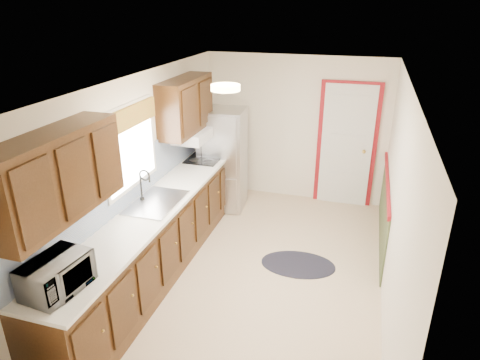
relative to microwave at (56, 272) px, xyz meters
The scene contains 8 objects.
room_shell 2.29m from the microwave, 58.39° to the left, with size 3.20×5.20×2.52m.
kitchen_run 1.69m from the microwave, 91.22° to the left, with size 0.63×4.00×2.20m.
back_wall_trim 4.71m from the microwave, 62.21° to the left, with size 1.12×2.30×2.08m.
ceiling_fixture 2.32m from the microwave, 62.78° to the left, with size 0.30×0.30×0.06m, color #FFD88C.
microwave is the anchor object (origin of this frame).
refrigerator 3.74m from the microwave, 87.24° to the left, with size 0.74×0.72×1.64m.
rug 3.08m from the microwave, 54.52° to the left, with size 0.96×0.62×0.01m, color black.
cooktop 3.35m from the microwave, 89.83° to the left, with size 0.49×0.58×0.02m, color black.
Camera 1 is at (1.09, -4.32, 3.18)m, focal length 32.00 mm.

